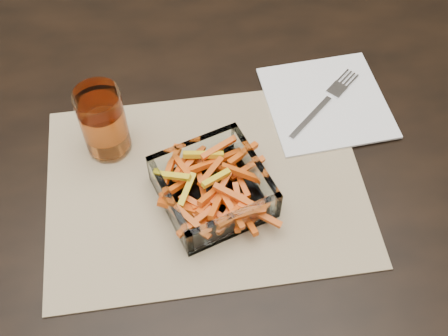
{
  "coord_description": "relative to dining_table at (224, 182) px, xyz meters",
  "views": [
    {
      "loc": [
        -0.08,
        -0.49,
        1.43
      ],
      "look_at": [
        -0.01,
        -0.05,
        0.78
      ],
      "focal_mm": 45.0,
      "sensor_mm": 36.0,
      "label": 1
    }
  ],
  "objects": [
    {
      "name": "dining_table",
      "position": [
        0.0,
        0.0,
        0.0
      ],
      "size": [
        1.6,
        0.9,
        0.75
      ],
      "color": "black",
      "rests_on": "ground"
    },
    {
      "name": "placemat",
      "position": [
        -0.04,
        -0.06,
        0.09
      ],
      "size": [
        0.46,
        0.34,
        0.0
      ],
      "primitive_type": "cube",
      "rotation": [
        0.0,
        0.0,
        -0.02
      ],
      "color": "tan",
      "rests_on": "dining_table"
    },
    {
      "name": "glass_bowl",
      "position": [
        -0.03,
        -0.08,
        0.11
      ],
      "size": [
        0.17,
        0.17,
        0.05
      ],
      "rotation": [
        0.0,
        0.0,
        0.3
      ],
      "color": "white",
      "rests_on": "placemat"
    },
    {
      "name": "tumbler",
      "position": [
        -0.17,
        0.03,
        0.14
      ],
      "size": [
        0.07,
        0.07,
        0.12
      ],
      "color": "white",
      "rests_on": "placemat"
    },
    {
      "name": "napkin",
      "position": [
        0.17,
        0.06,
        0.09
      ],
      "size": [
        0.19,
        0.19,
        0.0
      ],
      "primitive_type": "cube",
      "rotation": [
        0.0,
        0.0,
        0.04
      ],
      "color": "white",
      "rests_on": "placemat"
    },
    {
      "name": "fork",
      "position": [
        0.17,
        0.06,
        0.1
      ],
      "size": [
        0.14,
        0.13,
        0.0
      ],
      "rotation": [
        0.0,
        0.0,
        -0.85
      ],
      "color": "silver",
      "rests_on": "napkin"
    }
  ]
}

